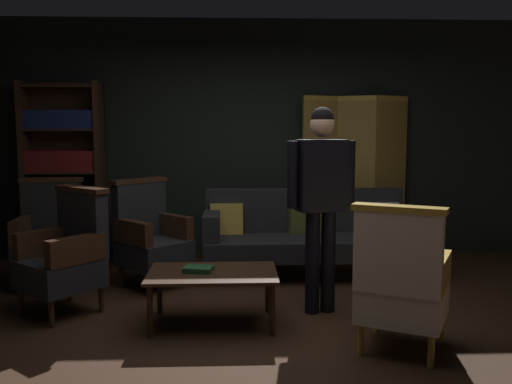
# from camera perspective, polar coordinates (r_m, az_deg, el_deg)

# --- Properties ---
(ground_plane) EXTENTS (10.00, 10.00, 0.00)m
(ground_plane) POSITION_cam_1_polar(r_m,az_deg,el_deg) (4.48, 0.43, -13.38)
(ground_plane) COLOR #331E11
(back_wall) EXTENTS (7.20, 0.10, 2.80)m
(back_wall) POSITION_cam_1_polar(r_m,az_deg,el_deg) (6.66, -0.58, 5.52)
(back_wall) COLOR black
(back_wall) RESTS_ON ground_plane
(folding_screen) EXTENTS (1.27, 0.24, 1.90)m
(folding_screen) POSITION_cam_1_polar(r_m,az_deg,el_deg) (6.62, 10.19, 1.81)
(folding_screen) COLOR olive
(folding_screen) RESTS_ON ground_plane
(bookshelf) EXTENTS (0.90, 0.32, 2.05)m
(bookshelf) POSITION_cam_1_polar(r_m,az_deg,el_deg) (6.70, -19.22, 2.36)
(bookshelf) COLOR #382114
(bookshelf) RESTS_ON ground_plane
(velvet_couch) EXTENTS (2.12, 0.78, 0.88)m
(velvet_couch) POSITION_cam_1_polar(r_m,az_deg,el_deg) (5.81, 5.18, -4.08)
(velvet_couch) COLOR #382114
(velvet_couch) RESTS_ON ground_plane
(coffee_table) EXTENTS (1.00, 0.64, 0.42)m
(coffee_table) POSITION_cam_1_polar(r_m,az_deg,el_deg) (4.37, -4.51, -8.79)
(coffee_table) COLOR #382114
(coffee_table) RESTS_ON ground_plane
(armchair_gilt_accent) EXTENTS (0.78, 0.78, 1.04)m
(armchair_gilt_accent) POSITION_cam_1_polar(r_m,az_deg,el_deg) (3.93, 14.78, -9.03)
(armchair_gilt_accent) COLOR #B78E33
(armchair_gilt_accent) RESTS_ON ground_plane
(armchair_wing_left) EXTENTS (0.81, 0.81, 1.04)m
(armchair_wing_left) POSITION_cam_1_polar(r_m,az_deg,el_deg) (4.88, -18.97, -6.09)
(armchair_wing_left) COLOR #382114
(armchair_wing_left) RESTS_ON ground_plane
(armchair_wing_right) EXTENTS (0.82, 0.82, 1.04)m
(armchair_wing_right) POSITION_cam_1_polar(r_m,az_deg,el_deg) (5.45, -10.87, -4.52)
(armchair_wing_right) COLOR #382114
(armchair_wing_right) RESTS_ON ground_plane
(armchair_wing_far) EXTENTS (0.63, 0.62, 1.04)m
(armchair_wing_far) POSITION_cam_1_polar(r_m,az_deg,el_deg) (5.75, -20.54, -4.24)
(armchair_wing_far) COLOR #382114
(armchair_wing_far) RESTS_ON ground_plane
(standing_figure) EXTENTS (0.58, 0.30, 1.70)m
(standing_figure) POSITION_cam_1_polar(r_m,az_deg,el_deg) (4.54, 6.75, 0.16)
(standing_figure) COLOR black
(standing_figure) RESTS_ON ground_plane
(potted_plant) EXTENTS (0.59, 0.59, 0.89)m
(potted_plant) POSITION_cam_1_polar(r_m,az_deg,el_deg) (6.30, -11.93, -2.82)
(potted_plant) COLOR brown
(potted_plant) RESTS_ON ground_plane
(book_green_cloth) EXTENTS (0.25, 0.20, 0.04)m
(book_green_cloth) POSITION_cam_1_polar(r_m,az_deg,el_deg) (4.36, -5.96, -7.92)
(book_green_cloth) COLOR #1E4C28
(book_green_cloth) RESTS_ON coffee_table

